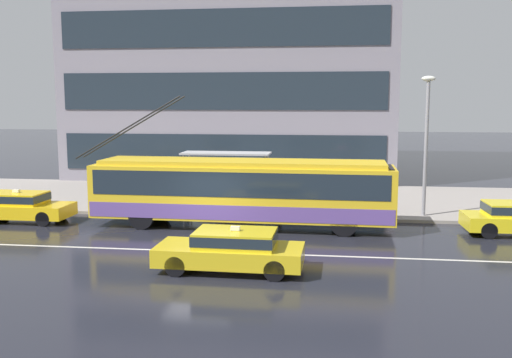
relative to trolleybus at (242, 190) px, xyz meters
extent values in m
plane|color=#20222B|center=(-1.09, -2.93, -1.53)|extent=(160.00, 160.00, 0.00)
cube|color=gray|center=(-1.09, 6.60, -1.46)|extent=(80.00, 10.00, 0.14)
cube|color=silver|center=(-1.09, -4.13, -1.53)|extent=(72.00, 0.14, 0.01)
cube|color=yellow|center=(-0.02, 0.00, -0.04)|extent=(12.36, 2.76, 2.15)
cube|color=gold|center=(-0.02, 0.00, 1.13)|extent=(11.62, 2.49, 0.20)
cube|color=#1E2833|center=(-0.02, 0.00, 0.39)|extent=(11.87, 2.77, 0.99)
cube|color=#664A96|center=(-0.02, 0.00, -0.73)|extent=(12.24, 2.78, 0.60)
cube|color=#1E2833|center=(6.09, -0.14, 0.39)|extent=(0.17, 2.19, 1.07)
cube|color=black|center=(5.94, -0.13, 0.93)|extent=(0.20, 1.89, 0.28)
cylinder|color=black|center=(-4.76, 0.46, 2.53)|extent=(4.60, 0.16, 2.65)
cylinder|color=black|center=(-4.77, -0.24, 2.53)|extent=(4.60, 0.16, 2.65)
cylinder|color=black|center=(4.19, 1.00, -1.01)|extent=(1.05, 0.32, 1.04)
cylinder|color=black|center=(4.14, -1.18, -1.01)|extent=(1.05, 0.32, 1.04)
cylinder|color=black|center=(-3.93, 1.18, -1.01)|extent=(1.05, 0.32, 1.04)
cylinder|color=black|center=(-3.98, -1.00, -1.01)|extent=(1.05, 0.32, 1.04)
cube|color=gold|center=(0.58, -6.22, -1.02)|extent=(4.51, 1.92, 0.55)
cube|color=gold|center=(0.75, -6.22, -0.51)|extent=(2.45, 1.62, 0.48)
cube|color=#1E2833|center=(0.75, -6.22, -0.49)|extent=(2.49, 1.64, 0.31)
cube|color=silver|center=(0.75, -6.22, -0.20)|extent=(0.28, 0.17, 0.12)
cylinder|color=black|center=(-0.92, -7.00, -1.22)|extent=(0.62, 0.21, 0.62)
cylinder|color=black|center=(-0.89, -5.37, -1.22)|extent=(0.62, 0.21, 0.62)
cylinder|color=black|center=(2.04, -7.06, -1.22)|extent=(0.62, 0.21, 0.62)
cylinder|color=black|center=(2.07, -5.43, -1.22)|extent=(0.62, 0.21, 0.62)
cube|color=yellow|center=(-9.63, -0.24, -1.02)|extent=(4.35, 1.80, 0.55)
cube|color=yellow|center=(-9.80, -0.24, -0.51)|extent=(2.35, 1.54, 0.48)
cube|color=#1E2833|center=(-9.80, -0.24, -0.49)|extent=(2.40, 1.56, 0.31)
cube|color=silver|center=(-9.80, -0.24, -0.20)|extent=(0.28, 0.16, 0.12)
cylinder|color=black|center=(-8.19, 0.53, -1.22)|extent=(0.62, 0.20, 0.62)
cylinder|color=black|center=(-8.21, -1.04, -1.22)|extent=(0.62, 0.20, 0.62)
cylinder|color=black|center=(-11.05, 0.55, -1.22)|extent=(0.62, 0.20, 0.62)
cylinder|color=black|center=(9.52, 0.69, -1.22)|extent=(0.63, 0.22, 0.62)
cylinder|color=black|center=(9.56, -0.90, -1.22)|extent=(0.63, 0.22, 0.62)
cylinder|color=gray|center=(0.66, 2.60, -0.11)|extent=(0.08, 0.08, 2.57)
cylinder|color=gray|center=(-3.17, 2.60, -0.11)|extent=(0.08, 0.08, 2.57)
cylinder|color=gray|center=(0.66, 3.80, -0.11)|extent=(0.08, 0.08, 2.57)
cylinder|color=gray|center=(-3.17, 3.80, -0.11)|extent=(0.08, 0.08, 2.57)
cube|color=#99ADB2|center=(-1.25, 3.80, -0.06)|extent=(3.63, 0.04, 2.05)
cube|color=#B2B2B7|center=(-1.25, 3.20, 1.22)|extent=(4.13, 1.51, 0.08)
cube|color=brown|center=(-1.25, 3.50, -0.94)|extent=(2.68, 0.36, 0.08)
cylinder|color=#474D40|center=(1.22, 4.20, -0.97)|extent=(0.14, 0.14, 0.84)
cylinder|color=#474D40|center=(1.08, 4.11, -0.97)|extent=(0.14, 0.14, 0.84)
cylinder|color=navy|center=(1.15, 4.16, -0.23)|extent=(0.50, 0.50, 0.64)
sphere|color=tan|center=(1.15, 4.16, 0.19)|extent=(0.21, 0.21, 0.21)
cylinder|color=#4A4A43|center=(4.42, 4.56, -0.99)|extent=(0.14, 0.14, 0.80)
cylinder|color=#4A4A43|center=(4.26, 4.58, -0.99)|extent=(0.14, 0.14, 0.80)
cylinder|color=#3C4035|center=(4.34, 4.57, -0.28)|extent=(0.39, 0.39, 0.63)
sphere|color=tan|center=(4.34, 4.57, 0.15)|extent=(0.23, 0.23, 0.23)
cone|color=#D82860|center=(4.46, 4.56, 0.45)|extent=(1.46, 1.46, 0.29)
cylinder|color=#333333|center=(4.46, 4.56, -0.09)|extent=(0.02, 0.02, 0.79)
cylinder|color=navy|center=(4.39, 2.42, -0.98)|extent=(0.14, 0.14, 0.83)
cylinder|color=navy|center=(4.26, 2.51, -0.98)|extent=(0.14, 0.14, 0.83)
cylinder|color=#585155|center=(4.33, 2.47, -0.28)|extent=(0.50, 0.50, 0.56)
sphere|color=#E18C69|center=(4.33, 2.47, 0.12)|extent=(0.23, 0.23, 0.23)
cone|color=#35854F|center=(4.43, 2.40, 0.41)|extent=(1.50, 1.50, 0.32)
cylinder|color=#333333|center=(4.43, 2.40, -0.12)|extent=(0.02, 0.02, 0.75)
cylinder|color=gray|center=(7.70, 2.65, 1.54)|extent=(0.16, 0.16, 5.86)
ellipsoid|color=silver|center=(7.70, 2.65, 4.59)|extent=(0.60, 0.32, 0.24)
cube|color=gray|center=(-3.06, 18.51, 9.62)|extent=(21.08, 14.47, 22.30)
cube|color=#1E2833|center=(-3.06, 11.25, 0.51)|extent=(19.82, 0.06, 2.23)
cube|color=#1E2833|center=(-3.06, 11.25, 4.23)|extent=(19.82, 0.06, 2.23)
cube|color=#1E2833|center=(-3.06, 11.25, 7.95)|extent=(19.82, 0.06, 2.23)
camera|label=1|loc=(3.59, -22.96, 3.62)|focal=40.13mm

